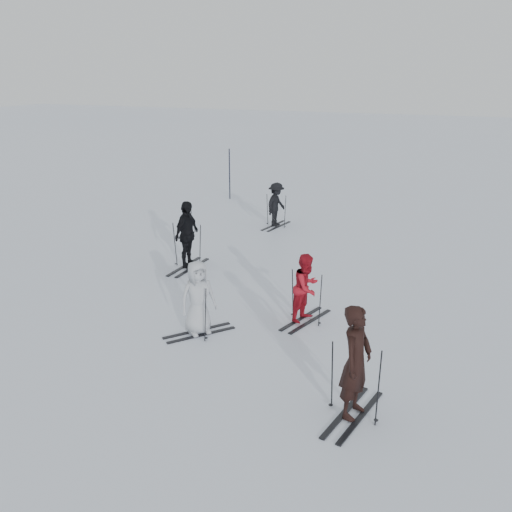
{
  "coord_description": "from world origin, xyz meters",
  "views": [
    {
      "loc": [
        4.92,
        -10.96,
        5.28
      ],
      "look_at": [
        0.0,
        1.0,
        1.0
      ],
      "focal_mm": 40.0,
      "sensor_mm": 36.0,
      "label": 1
    }
  ],
  "objects_px": {
    "skier_uphill_far": "(276,205)",
    "skier_uphill_left": "(187,236)",
    "skier_red": "(306,289)",
    "skier_grey": "(198,299)",
    "skier_near_dark": "(356,363)",
    "piste_marker": "(230,174)"
  },
  "relations": [
    {
      "from": "skier_near_dark",
      "to": "piste_marker",
      "type": "xyz_separation_m",
      "value": [
        -8.48,
        13.63,
        0.12
      ]
    },
    {
      "from": "skier_uphill_far",
      "to": "skier_near_dark",
      "type": "bearing_deg",
      "value": -143.77
    },
    {
      "from": "skier_red",
      "to": "skier_grey",
      "type": "xyz_separation_m",
      "value": [
        -1.87,
        -1.46,
        0.03
      ]
    },
    {
      "from": "skier_grey",
      "to": "skier_red",
      "type": "bearing_deg",
      "value": -13.49
    },
    {
      "from": "skier_red",
      "to": "skier_uphill_left",
      "type": "relative_size",
      "value": 0.81
    },
    {
      "from": "skier_grey",
      "to": "skier_near_dark",
      "type": "bearing_deg",
      "value": -76.28
    },
    {
      "from": "skier_near_dark",
      "to": "piste_marker",
      "type": "bearing_deg",
      "value": 42.24
    },
    {
      "from": "skier_red",
      "to": "piste_marker",
      "type": "distance_m",
      "value": 12.44
    },
    {
      "from": "skier_grey",
      "to": "skier_uphill_left",
      "type": "height_order",
      "value": "skier_uphill_left"
    },
    {
      "from": "skier_uphill_far",
      "to": "piste_marker",
      "type": "xyz_separation_m",
      "value": [
        -3.35,
        3.38,
        0.3
      ]
    },
    {
      "from": "skier_grey",
      "to": "piste_marker",
      "type": "bearing_deg",
      "value": 60.54
    },
    {
      "from": "skier_red",
      "to": "skier_grey",
      "type": "relative_size",
      "value": 0.96
    },
    {
      "from": "skier_uphill_far",
      "to": "piste_marker",
      "type": "height_order",
      "value": "piste_marker"
    },
    {
      "from": "skier_uphill_far",
      "to": "piste_marker",
      "type": "distance_m",
      "value": 4.77
    },
    {
      "from": "skier_uphill_far",
      "to": "skier_uphill_left",
      "type": "bearing_deg",
      "value": -178.77
    },
    {
      "from": "skier_grey",
      "to": "skier_uphill_far",
      "type": "xyz_separation_m",
      "value": [
        -1.48,
        8.56,
        -0.02
      ]
    },
    {
      "from": "skier_uphill_left",
      "to": "skier_uphill_far",
      "type": "relative_size",
      "value": 1.23
    },
    {
      "from": "skier_uphill_left",
      "to": "skier_uphill_far",
      "type": "xyz_separation_m",
      "value": [
        0.74,
        5.0,
        -0.17
      ]
    },
    {
      "from": "skier_uphill_left",
      "to": "piste_marker",
      "type": "distance_m",
      "value": 8.78
    },
    {
      "from": "skier_red",
      "to": "skier_uphill_left",
      "type": "xyz_separation_m",
      "value": [
        -4.08,
        2.1,
        0.17
      ]
    },
    {
      "from": "skier_near_dark",
      "to": "skier_grey",
      "type": "height_order",
      "value": "skier_near_dark"
    },
    {
      "from": "skier_near_dark",
      "to": "skier_red",
      "type": "height_order",
      "value": "skier_near_dark"
    }
  ]
}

